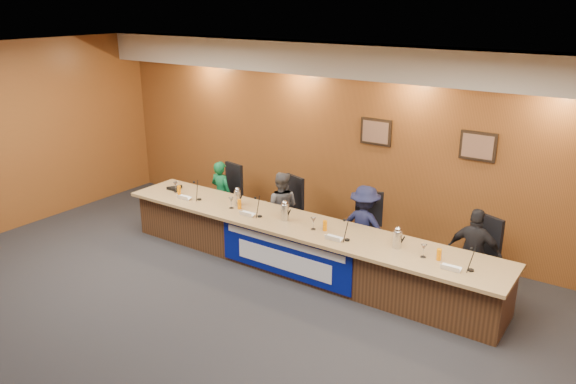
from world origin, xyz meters
name	(u,v)px	position (x,y,z in m)	size (l,w,h in m)	color
floor	(187,345)	(0.00, 0.00, 0.00)	(10.00, 10.00, 0.00)	black
ceiling	(168,67)	(0.00, 0.00, 3.20)	(10.00, 8.00, 0.04)	silver
wall_back	(354,143)	(0.00, 4.00, 1.60)	(10.00, 0.04, 3.20)	brown
soffit	(349,60)	(0.00, 3.75, 2.95)	(10.00, 0.50, 0.50)	beige
dais_body	(300,247)	(0.00, 2.40, 0.35)	(6.00, 0.80, 0.70)	#422815
dais_top	(298,225)	(0.00, 2.35, 0.72)	(6.10, 0.95, 0.05)	#9C7A4C
banner	(284,255)	(0.00, 1.99, 0.38)	(2.20, 0.02, 0.65)	#030E74
banner_text_upper	(283,243)	(0.00, 1.97, 0.58)	(2.00, 0.01, 0.10)	silver
banner_text_lower	(283,261)	(0.00, 1.97, 0.30)	(1.60, 0.01, 0.28)	silver
wall_photo_left	(376,132)	(0.40, 3.97, 1.85)	(0.52, 0.04, 0.42)	black
wall_photo_right	(478,146)	(2.00, 3.97, 1.85)	(0.52, 0.04, 0.42)	black
panelist_a	(221,194)	(-2.08, 3.06, 0.59)	(0.43, 0.28, 1.18)	#0B532B
panelist_b	(281,208)	(-0.80, 3.06, 0.60)	(0.59, 0.46, 1.21)	#4D4C51
panelist_c	(364,226)	(0.72, 3.06, 0.63)	(0.81, 0.47, 1.26)	#141736
panelist_d	(474,253)	(2.36, 3.06, 0.63)	(0.73, 0.31, 1.25)	black
office_chair_a	(225,198)	(-2.08, 3.16, 0.48)	(0.48, 0.48, 0.08)	black
office_chair_b	(285,213)	(-0.80, 3.16, 0.48)	(0.48, 0.48, 0.08)	black
office_chair_c	(367,233)	(0.72, 3.16, 0.48)	(0.48, 0.48, 0.08)	black
office_chair_d	(475,260)	(2.36, 3.16, 0.48)	(0.48, 0.48, 0.08)	black
nameplate_a	(183,197)	(-2.09, 2.13, 0.80)	(0.24, 0.06, 0.09)	white
microphone_a	(199,199)	(-1.87, 2.28, 0.76)	(0.07, 0.07, 0.02)	black
juice_glass_a	(179,190)	(-2.33, 2.29, 0.82)	(0.06, 0.06, 0.15)	orange
water_glass_a	(176,187)	(-2.45, 2.33, 0.84)	(0.08, 0.08, 0.18)	silver
nameplate_b	(246,214)	(-0.79, 2.13, 0.80)	(0.24, 0.06, 0.09)	white
microphone_b	(260,216)	(-0.61, 2.23, 0.76)	(0.07, 0.07, 0.02)	black
juice_glass_b	(239,204)	(-1.07, 2.33, 0.82)	(0.06, 0.06, 0.15)	orange
water_glass_b	(231,203)	(-1.19, 2.28, 0.84)	(0.08, 0.08, 0.18)	silver
nameplate_c	(332,238)	(0.73, 2.08, 0.80)	(0.24, 0.06, 0.09)	white
microphone_c	(347,240)	(0.89, 2.21, 0.76)	(0.07, 0.07, 0.02)	black
juice_glass_c	(325,226)	(0.46, 2.34, 0.82)	(0.06, 0.06, 0.15)	orange
water_glass_c	(313,224)	(0.31, 2.28, 0.84)	(0.08, 0.08, 0.18)	silver
nameplate_d	(450,268)	(2.34, 2.11, 0.80)	(0.24, 0.06, 0.09)	white
microphone_d	(471,270)	(2.55, 2.26, 0.76)	(0.07, 0.07, 0.02)	black
juice_glass_d	(439,255)	(2.12, 2.33, 0.82)	(0.06, 0.06, 0.15)	orange
water_glass_d	(424,251)	(1.93, 2.30, 0.84)	(0.08, 0.08, 0.18)	silver
carafe_left	(238,198)	(-1.20, 2.44, 0.87)	(0.11, 0.11, 0.24)	silver
carafe_mid	(285,212)	(-0.23, 2.34, 0.87)	(0.12, 0.12, 0.24)	silver
carafe_right	(397,240)	(1.54, 2.38, 0.86)	(0.12, 0.12, 0.23)	silver
speakerphone	(176,188)	(-2.55, 2.42, 0.78)	(0.32, 0.32, 0.05)	black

